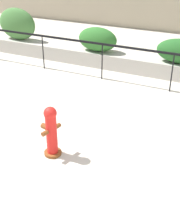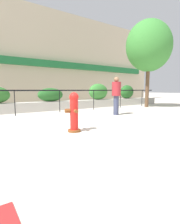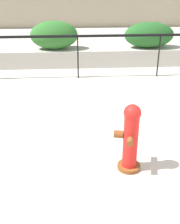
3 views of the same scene
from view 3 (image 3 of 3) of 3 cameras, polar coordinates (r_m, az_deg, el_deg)
planter_wall_low at (r=9.70m, az=10.62°, el=10.08°), size 18.00×0.70×0.50m
fence_railing_segment at (r=8.48m, az=12.74°, el=12.89°), size 15.00×0.05×1.15m
hedge_bush_1 at (r=9.28m, az=-6.60°, el=13.79°), size 1.37×0.70×0.81m
hedge_bush_2 at (r=9.54m, az=10.76°, el=13.68°), size 1.46×0.66×0.75m
fire_hydrant at (r=4.64m, az=7.41°, el=-4.62°), size 0.47×0.48×1.08m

